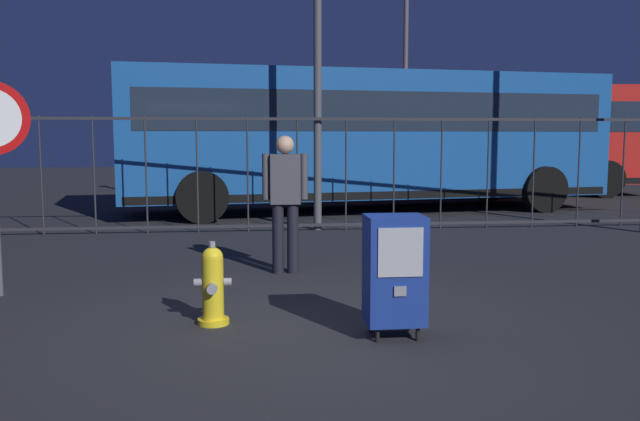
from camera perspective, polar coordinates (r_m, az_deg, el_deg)
ground_plane at (r=5.93m, az=-1.63°, el=-10.03°), size 60.00×60.00×0.00m
fire_hydrant at (r=6.07m, az=-9.08°, el=-6.30°), size 0.33×0.32×0.75m
newspaper_box_primary at (r=5.62m, az=6.35°, el=-5.00°), size 0.48×0.42×1.02m
pedestrian at (r=8.11m, az=-2.97°, el=1.25°), size 0.55×0.22×1.67m
fence_barrier at (r=11.67m, az=-4.05°, el=3.17°), size 18.03×0.04×2.00m
bus_near at (r=14.88m, az=3.90°, el=6.55°), size 10.74×3.92×3.00m
bus_far at (r=19.30m, az=11.67°, el=6.41°), size 10.60×3.15×3.00m
street_light_near_left at (r=20.12m, az=7.28°, el=13.92°), size 0.32×0.32×7.48m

